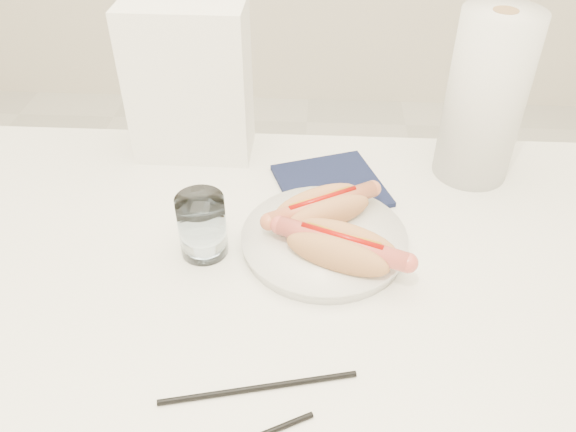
# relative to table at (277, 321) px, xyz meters

# --- Properties ---
(table) EXTENTS (1.20, 0.80, 0.75)m
(table) POSITION_rel_table_xyz_m (0.00, 0.00, 0.00)
(table) COLOR white
(table) RESTS_ON ground
(plate) EXTENTS (0.29, 0.29, 0.02)m
(plate) POSITION_rel_table_xyz_m (0.06, 0.09, 0.07)
(plate) COLOR white
(plate) RESTS_ON table
(hotdog_left) EXTENTS (0.16, 0.13, 0.05)m
(hotdog_left) POSITION_rel_table_xyz_m (0.06, 0.13, 0.10)
(hotdog_left) COLOR #C7824F
(hotdog_left) RESTS_ON plate
(hotdog_right) EXTENTS (0.18, 0.12, 0.05)m
(hotdog_right) POSITION_rel_table_xyz_m (0.08, 0.04, 0.10)
(hotdog_right) COLOR #C4814C
(hotdog_right) RESTS_ON plate
(water_glass) EXTENTS (0.07, 0.07, 0.09)m
(water_glass) POSITION_rel_table_xyz_m (-0.11, 0.07, 0.11)
(water_glass) COLOR white
(water_glass) RESTS_ON table
(chopstick_far) EXTENTS (0.22, 0.06, 0.01)m
(chopstick_far) POSITION_rel_table_xyz_m (-0.01, -0.15, 0.06)
(chopstick_far) COLOR black
(chopstick_far) RESTS_ON table
(napkin_box) EXTENTS (0.20, 0.11, 0.26)m
(napkin_box) POSITION_rel_table_xyz_m (-0.17, 0.34, 0.19)
(napkin_box) COLOR white
(napkin_box) RESTS_ON table
(navy_napkin) EXTENTS (0.20, 0.20, 0.01)m
(navy_napkin) POSITION_rel_table_xyz_m (0.07, 0.24, 0.06)
(navy_napkin) COLOR #101633
(navy_napkin) RESTS_ON table
(paper_towel_roll) EXTENTS (0.14, 0.14, 0.27)m
(paper_towel_roll) POSITION_rel_table_xyz_m (0.30, 0.30, 0.20)
(paper_towel_roll) COLOR silver
(paper_towel_roll) RESTS_ON table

